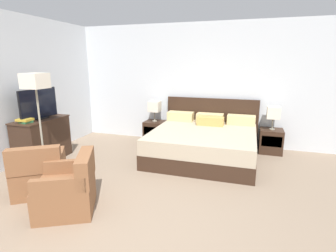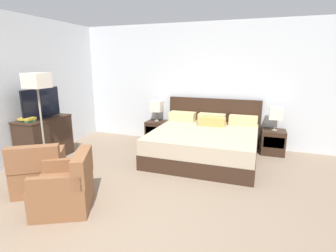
% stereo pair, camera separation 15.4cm
% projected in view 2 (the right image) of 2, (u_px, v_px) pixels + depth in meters
% --- Properties ---
extents(ground_plane, '(10.68, 10.68, 0.00)m').
position_uv_depth(ground_plane, '(117.00, 224.00, 3.13)').
color(ground_plane, '#84705B').
extents(wall_back, '(6.66, 0.06, 2.75)m').
position_uv_depth(wall_back, '(193.00, 85.00, 6.09)').
color(wall_back, silver).
rests_on(wall_back, ground).
extents(wall_left, '(0.06, 5.36, 2.75)m').
position_uv_depth(wall_left, '(27.00, 89.00, 5.05)').
color(wall_left, silver).
rests_on(wall_left, ground).
extents(bed, '(2.08, 2.00, 1.08)m').
position_uv_depth(bed, '(205.00, 143.00, 5.25)').
color(bed, '#332116').
rests_on(bed, ground).
extents(nightstand_left, '(0.47, 0.44, 0.51)m').
position_uv_depth(nightstand_left, '(157.00, 131.00, 6.33)').
color(nightstand_left, '#332116').
rests_on(nightstand_left, ground).
extents(nightstand_right, '(0.47, 0.44, 0.51)m').
position_uv_depth(nightstand_right, '(273.00, 142.00, 5.48)').
color(nightstand_right, '#332116').
rests_on(nightstand_right, ground).
extents(table_lamp_left, '(0.26, 0.26, 0.48)m').
position_uv_depth(table_lamp_left, '(157.00, 107.00, 6.18)').
color(table_lamp_left, gray).
rests_on(table_lamp_left, nightstand_left).
extents(table_lamp_right, '(0.26, 0.26, 0.48)m').
position_uv_depth(table_lamp_right, '(276.00, 114.00, 5.33)').
color(table_lamp_right, gray).
rests_on(table_lamp_right, nightstand_right).
extents(dresser, '(0.53, 1.04, 0.83)m').
position_uv_depth(dresser, '(45.00, 138.00, 5.15)').
color(dresser, '#332116').
rests_on(dresser, ground).
extents(tv, '(0.18, 0.89, 0.57)m').
position_uv_depth(tv, '(41.00, 104.00, 5.00)').
color(tv, black).
rests_on(tv, dresser).
extents(book_red_cover, '(0.21, 0.20, 0.04)m').
position_uv_depth(book_red_cover, '(28.00, 121.00, 4.72)').
color(book_red_cover, '#2D7042').
rests_on(book_red_cover, dresser).
extents(book_blue_cover, '(0.25, 0.21, 0.04)m').
position_uv_depth(book_blue_cover, '(27.00, 119.00, 4.72)').
color(book_blue_cover, gold).
rests_on(book_blue_cover, book_red_cover).
extents(armchair_by_window, '(0.95, 0.95, 0.76)m').
position_uv_depth(armchair_by_window, '(39.00, 172.00, 3.90)').
color(armchair_by_window, brown).
rests_on(armchair_by_window, ground).
extents(armchair_companion, '(0.92, 0.92, 0.76)m').
position_uv_depth(armchair_companion, '(66.00, 188.00, 3.40)').
color(armchair_companion, brown).
rests_on(armchair_companion, ground).
extents(floor_lamp, '(0.34, 0.34, 1.71)m').
position_uv_depth(floor_lamp, '(38.00, 89.00, 4.36)').
color(floor_lamp, gray).
rests_on(floor_lamp, ground).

